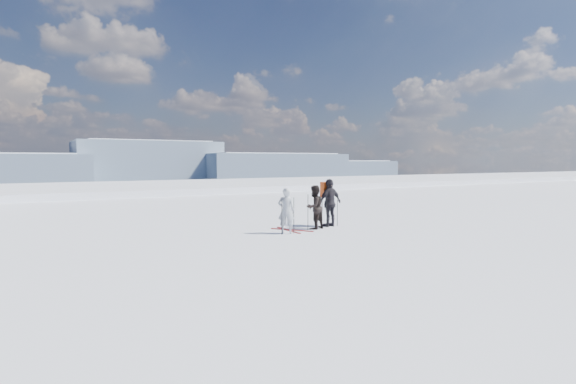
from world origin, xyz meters
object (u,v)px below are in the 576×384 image
object	(u,v)px
skier_pack	(330,203)
skis_loose	(290,230)
skier_grey	(286,211)
skier_dark	(314,207)

from	to	relation	value
skier_pack	skis_loose	world-z (taller)	skier_pack
skis_loose	skier_grey	bearing A→B (deg)	-131.77
skier_dark	skis_loose	distance (m)	1.25
skis_loose	skier_pack	bearing A→B (deg)	2.51
skier_grey	skier_dark	distance (m)	1.47
skier_dark	skis_loose	size ratio (longest dim) A/B	0.96
skier_pack	skis_loose	bearing A→B (deg)	-5.94
skier_grey	skis_loose	size ratio (longest dim) A/B	0.94
skier_grey	skier_pack	bearing A→B (deg)	-127.92
skier_grey	skier_dark	size ratio (longest dim) A/B	0.98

